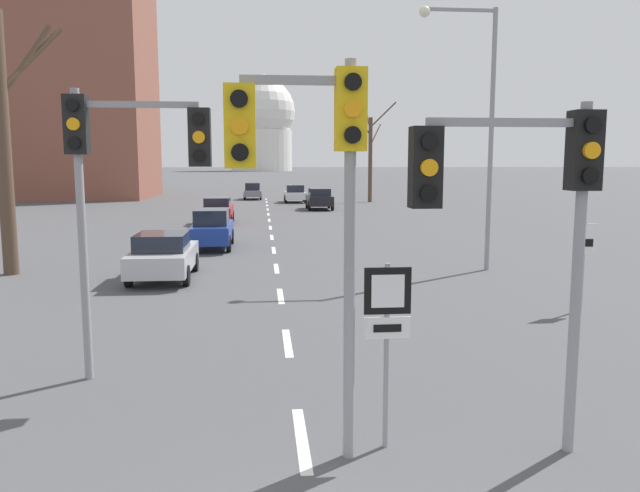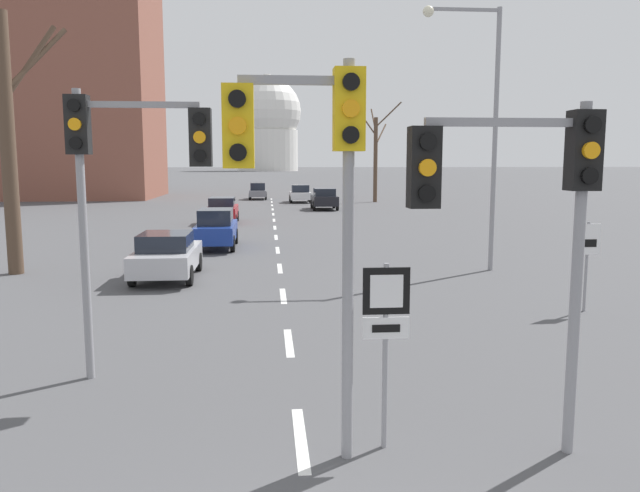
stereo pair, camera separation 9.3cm
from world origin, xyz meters
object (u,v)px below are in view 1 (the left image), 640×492
street_lamp_right (478,112)px  sedan_distant_centre (253,191)px  route_sign_post (387,324)px  sedan_near_left (163,255)px  sedan_near_right (295,194)px  sedan_far_left (218,210)px  traffic_signal_near_left (122,161)px  sedan_mid_centre (212,228)px  traffic_signal_near_right (526,192)px  traffic_signal_centre_tall (312,163)px  speed_limit_sign (584,251)px  sedan_far_right (319,199)px

street_lamp_right → sedan_distant_centre: size_ratio=2.20×
route_sign_post → sedan_near_left: route_sign_post is taller
sedan_near_right → sedan_far_left: 19.67m
traffic_signal_near_left → sedan_mid_centre: 16.47m
street_lamp_right → sedan_far_left: (-9.82, 17.25, -4.54)m
traffic_signal_near_right → street_lamp_right: 13.96m
traffic_signal_near_right → route_sign_post: traffic_signal_near_right is taller
route_sign_post → sedan_distant_centre: (-2.38, 54.04, -0.85)m
street_lamp_right → sedan_mid_centre: (-9.32, 6.35, -4.49)m
traffic_signal_centre_tall → sedan_near_left: traffic_signal_centre_tall is taller
traffic_signal_near_left → speed_limit_sign: bearing=20.9°
sedan_near_left → sedan_distant_centre: sedan_distant_centre is taller
traffic_signal_near_right → sedan_near_right: 49.37m
traffic_signal_centre_tall → sedan_far_right: (3.89, 40.68, -2.84)m
traffic_signal_near_left → route_sign_post: traffic_signal_near_left is taller
speed_limit_sign → sedan_far_right: bearing=95.8°
traffic_signal_centre_tall → sedan_mid_centre: bearing=97.9°
sedan_near_right → sedan_mid_centre: (-5.17, -29.74, 0.05)m
sedan_mid_centre → sedan_far_left: sedan_mid_centre is taller
street_lamp_right → route_sign_post: bearing=-113.6°
sedan_far_left → sedan_far_right: size_ratio=1.06×
traffic_signal_centre_tall → sedan_mid_centre: (-2.71, 19.47, -2.83)m
sedan_far_right → sedan_near_right: bearing=99.5°
traffic_signal_near_right → sedan_far_left: size_ratio=1.04×
traffic_signal_centre_tall → traffic_signal_near_left: bearing=131.6°
traffic_signal_near_right → sedan_near_right: size_ratio=1.13×
sedan_near_left → sedan_far_right: size_ratio=1.03×
sedan_near_right → sedan_far_right: sedan_far_right is taller
traffic_signal_near_right → sedan_near_left: bearing=116.6°
traffic_signal_near_left → traffic_signal_near_right: bearing=-31.5°
traffic_signal_near_left → sedan_near_left: traffic_signal_near_left is taller
speed_limit_sign → sedan_far_left: bearing=114.4°
sedan_near_left → sedan_far_right: bearing=74.9°
sedan_near_left → route_sign_post: bearing=-69.1°
sedan_near_right → sedan_far_right: size_ratio=0.97×
speed_limit_sign → sedan_near_right: bearing=96.6°
traffic_signal_near_left → route_sign_post: size_ratio=2.00×
speed_limit_sign → sedan_mid_centre: 15.89m
speed_limit_sign → sedan_far_left: (-10.52, 23.22, -0.71)m
traffic_signal_near_right → sedan_distant_centre: size_ratio=1.12×
traffic_signal_near_right → speed_limit_sign: 8.84m
sedan_distant_centre → sedan_far_left: bearing=-94.3°
traffic_signal_centre_tall → speed_limit_sign: size_ratio=2.18×
traffic_signal_near_left → sedan_mid_centre: (0.18, 16.22, -2.85)m
traffic_signal_centre_tall → sedan_distant_centre: 54.35m
traffic_signal_centre_tall → sedan_distant_centre: size_ratio=1.24×
sedan_near_left → sedan_distant_centre: (2.29, 41.77, 0.04)m
street_lamp_right → sedan_near_right: 36.60m
route_sign_post → sedan_distant_centre: size_ratio=0.62×
street_lamp_right → traffic_signal_near_left: bearing=-133.9°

